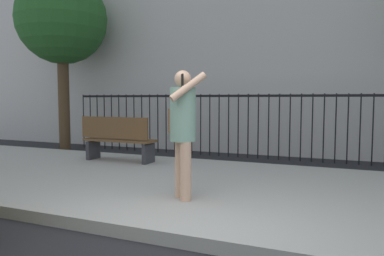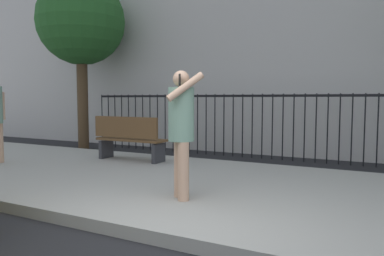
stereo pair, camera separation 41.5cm
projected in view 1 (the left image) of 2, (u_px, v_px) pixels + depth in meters
The scene contains 6 objects.
ground_plane at pixel (178, 249), 3.72m from camera, with size 60.00×60.00×0.00m, color black.
sidewalk at pixel (241, 191), 5.73m from camera, with size 28.00×4.40×0.15m, color #9E9B93.
iron_fence at pixel (285, 118), 9.04m from camera, with size 12.03×0.04×1.60m.
pedestrian_on_phone at pixel (182, 125), 4.98m from camera, with size 0.68×0.69×1.70m.
street_bench at pixel (118, 138), 7.96m from camera, with size 1.60×0.45×0.95m.
street_tree_mid at pixel (62, 20), 10.66m from camera, with size 2.53×2.53×4.99m.
Camera 1 is at (1.57, -3.27, 1.48)m, focal length 35.38 mm.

